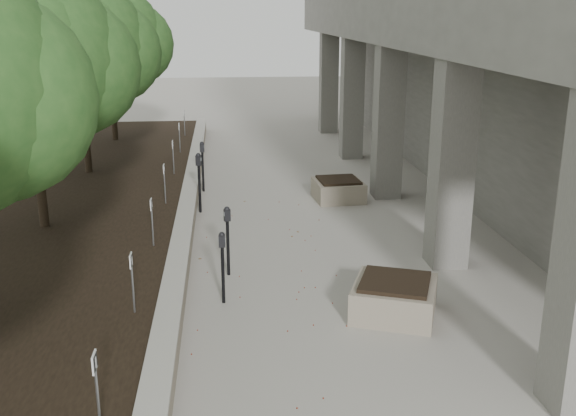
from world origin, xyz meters
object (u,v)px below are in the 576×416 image
parking_meter_3 (228,241)px  parking_meter_5 (203,167)px  crabapple_tree_3 (31,99)px  parking_meter_4 (199,183)px  planter_back (338,189)px  planter_front (394,297)px  crabapple_tree_4 (81,76)px  parking_meter_2 (223,268)px  crabapple_tree_5 (110,62)px

parking_meter_3 → parking_meter_5: bearing=78.8°
parking_meter_3 → parking_meter_5: 6.19m
crabapple_tree_3 → parking_meter_4: bearing=31.5°
parking_meter_4 → planter_back: 3.74m
parking_meter_3 → parking_meter_5: size_ratio=0.96×
planter_front → planter_back: size_ratio=1.06×
crabapple_tree_4 → parking_meter_4: (3.25, -3.01, -2.36)m
parking_meter_5 → planter_back: parking_meter_5 is taller
crabapple_tree_3 → parking_meter_2: size_ratio=4.22×
parking_meter_2 → parking_meter_3: bearing=88.4°
parking_meter_2 → crabapple_tree_4: bearing=117.3°
parking_meter_2 → crabapple_tree_3: bearing=141.1°
crabapple_tree_5 → planter_back: size_ratio=4.42×
crabapple_tree_4 → crabapple_tree_5: same height
planter_back → parking_meter_2: bearing=-116.3°
parking_meter_3 → parking_meter_2: bearing=-111.6°
parking_meter_3 → planter_front: 3.38m
parking_meter_3 → crabapple_tree_4: bearing=101.6°
crabapple_tree_5 → parking_meter_2: (3.81, -13.42, -2.47)m
planter_front → parking_meter_5: bearing=112.3°
crabapple_tree_3 → parking_meter_2: 5.68m
planter_back → planter_front: bearing=-92.2°
parking_meter_5 → planter_back: (3.59, -1.21, -0.42)m
crabapple_tree_4 → parking_meter_3: size_ratio=4.00×
crabapple_tree_4 → parking_meter_2: size_ratio=4.22×
parking_meter_4 → parking_meter_5: (0.03, 2.00, -0.05)m
planter_back → parking_meter_3: bearing=-121.0°
crabapple_tree_5 → parking_meter_2: crabapple_tree_5 is taller
parking_meter_4 → crabapple_tree_5: bearing=126.0°
planter_back → crabapple_tree_3: bearing=-158.0°
planter_front → planter_back: planter_front is taller
planter_front → planter_back: 6.93m
crabapple_tree_4 → parking_meter_5: size_ratio=3.85×
planter_front → parking_meter_4: bearing=118.7°
parking_meter_4 → parking_meter_5: 2.00m
crabapple_tree_4 → parking_meter_3: bearing=-61.4°
crabapple_tree_3 → crabapple_tree_5: same height
crabapple_tree_3 → crabapple_tree_5: size_ratio=1.00×
crabapple_tree_3 → parking_meter_2: bearing=-41.9°
crabapple_tree_3 → parking_meter_3: bearing=-29.0°
planter_front → parking_meter_2: bearing=165.4°
parking_meter_3 → parking_meter_4: parking_meter_4 is taller
crabapple_tree_4 → planter_back: (6.87, -2.22, -2.83)m
parking_meter_4 → planter_back: (3.62, 0.79, -0.47)m
planter_front → planter_back: (0.26, 6.93, -0.02)m
crabapple_tree_5 → parking_meter_2: bearing=-74.2°
crabapple_tree_3 → parking_meter_4: crabapple_tree_3 is taller
crabapple_tree_4 → parking_meter_3: 8.52m
crabapple_tree_4 → crabapple_tree_5: size_ratio=1.00×
crabapple_tree_4 → parking_meter_5: (3.28, -1.01, -2.41)m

